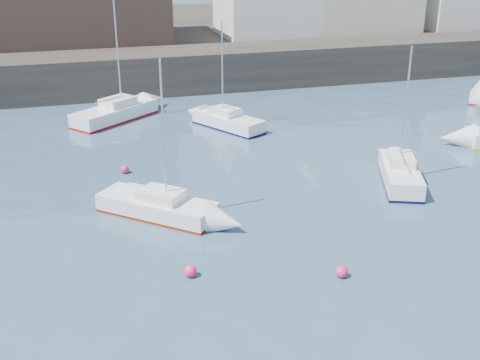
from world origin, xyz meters
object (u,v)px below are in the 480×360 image
object	(u,v)px
sailboat_h	(116,112)
sailboat_f	(228,121)
sailboat_b	(157,206)
sailboat_c	(400,173)
buoy_mid	(341,277)
buoy_near	(191,276)
buoy_far	(125,173)

from	to	relation	value
sailboat_h	sailboat_f	bearing A→B (deg)	-29.70
sailboat_b	sailboat_h	xyz separation A→B (m)	(-0.35, 15.13, 0.07)
sailboat_c	buoy_mid	bearing A→B (deg)	-131.90
sailboat_c	sailboat_h	xyz separation A→B (m)	(-12.30, 14.74, 0.02)
sailboat_f	sailboat_h	world-z (taller)	sailboat_h
buoy_near	buoy_far	xyz separation A→B (m)	(-1.15, 10.74, 0.00)
sailboat_b	sailboat_f	size ratio (longest dim) A/B	1.05
sailboat_c	buoy_near	bearing A→B (deg)	-153.89
sailboat_f	buoy_far	bearing A→B (deg)	-139.95
buoy_mid	sailboat_c	bearing A→B (deg)	48.10
sailboat_h	buoy_mid	bearing A→B (deg)	-75.18
sailboat_b	sailboat_f	distance (m)	12.97
sailboat_c	sailboat_f	distance (m)	12.38
sailboat_f	sailboat_h	distance (m)	7.58
sailboat_b	sailboat_c	size ratio (longest dim) A/B	1.04
sailboat_c	buoy_far	size ratio (longest dim) A/B	15.04
sailboat_c	buoy_far	world-z (taller)	sailboat_c
sailboat_b	sailboat_h	distance (m)	15.14
sailboat_h	buoy_near	xyz separation A→B (m)	(0.68, -20.43, -0.52)
sailboat_b	buoy_near	size ratio (longest dim) A/B	14.95
sailboat_c	sailboat_h	world-z (taller)	sailboat_h
sailboat_f	sailboat_h	xyz separation A→B (m)	(-6.58, 3.76, 0.06)
sailboat_c	buoy_near	world-z (taller)	sailboat_c
buoy_near	sailboat_b	bearing A→B (deg)	93.49
sailboat_c	sailboat_f	size ratio (longest dim) A/B	1.01
sailboat_b	buoy_near	distance (m)	5.33
sailboat_f	buoy_near	size ratio (longest dim) A/B	14.26
sailboat_f	buoy_near	xyz separation A→B (m)	(-5.91, -16.68, -0.46)
sailboat_f	buoy_far	xyz separation A→B (m)	(-7.06, -5.94, -0.46)
sailboat_b	buoy_far	xyz separation A→B (m)	(-0.83, 5.44, -0.45)
buoy_mid	buoy_far	bearing A→B (deg)	117.14
sailboat_b	sailboat_c	world-z (taller)	sailboat_b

